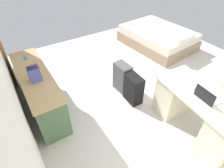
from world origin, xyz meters
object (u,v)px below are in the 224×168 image
(desk, at_px, (197,112))
(computer_mouse, at_px, (193,87))
(suitcase_black, at_px, (133,89))
(figurine_small, at_px, (25,57))
(bed, at_px, (158,38))
(suitcase_spare_grey, at_px, (122,77))
(laptop, at_px, (206,97))
(credenza, at_px, (39,91))

(desk, relative_size, computer_mouse, 14.89)
(desk, xyz_separation_m, suitcase_black, (1.07, 0.41, -0.11))
(desk, bearing_deg, figurine_small, 39.24)
(bed, relative_size, figurine_small, 18.24)
(suitcase_spare_grey, relative_size, figurine_small, 5.44)
(bed, bearing_deg, laptop, 147.74)
(bed, bearing_deg, suitcase_spare_grey, 118.12)
(credenza, xyz_separation_m, bed, (0.66, -3.47, -0.14))
(laptop, relative_size, computer_mouse, 3.27)
(suitcase_black, bearing_deg, desk, -156.68)
(desk, distance_m, suitcase_black, 1.15)
(laptop, relative_size, figurine_small, 2.97)
(bed, distance_m, laptop, 3.06)
(bed, height_order, suitcase_spare_grey, suitcase_spare_grey)
(bed, relative_size, suitcase_black, 3.57)
(desk, bearing_deg, suitcase_black, 21.20)
(desk, distance_m, computer_mouse, 0.42)
(desk, height_order, bed, desk)
(suitcase_spare_grey, height_order, computer_mouse, computer_mouse)
(suitcase_black, bearing_deg, suitcase_spare_grey, -0.28)
(desk, height_order, suitcase_spare_grey, desk)
(computer_mouse, height_order, figurine_small, figurine_small)
(suitcase_black, xyz_separation_m, laptop, (-1.13, -0.35, 0.51))
(suitcase_black, relative_size, laptop, 1.72)
(desk, distance_m, laptop, 0.41)
(suitcase_spare_grey, bearing_deg, laptop, -170.42)
(bed, relative_size, computer_mouse, 20.06)
(suitcase_black, xyz_separation_m, suitcase_spare_grey, (0.38, -0.02, 0.02))
(suitcase_spare_grey, relative_size, computer_mouse, 5.98)
(suitcase_spare_grey, bearing_deg, credenza, 73.15)
(suitcase_black, relative_size, computer_mouse, 5.62)
(credenza, xyz_separation_m, figurine_small, (0.53, 0.00, 0.43))
(suitcase_black, relative_size, figurine_small, 5.11)
(laptop, bearing_deg, suitcase_spare_grey, 12.49)
(suitcase_spare_grey, bearing_deg, figurine_small, 56.37)
(credenza, height_order, laptop, laptop)
(credenza, relative_size, suitcase_black, 3.20)
(desk, height_order, laptop, laptop)
(desk, bearing_deg, bed, -31.79)
(bed, distance_m, suitcase_spare_grey, 2.20)
(suitcase_black, bearing_deg, credenza, 65.34)
(laptop, height_order, computer_mouse, laptop)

